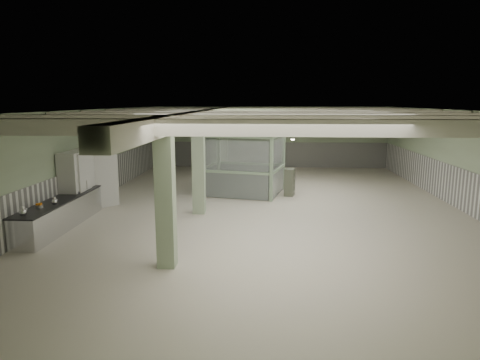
# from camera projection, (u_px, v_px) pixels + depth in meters

# --- Properties ---
(floor) EXTENTS (20.00, 20.00, 0.00)m
(floor) POSITION_uv_depth(u_px,v_px,m) (270.00, 207.00, 16.05)
(floor) COLOR beige
(floor) RESTS_ON ground
(ceiling) EXTENTS (14.00, 20.00, 0.02)m
(ceiling) POSITION_uv_depth(u_px,v_px,m) (271.00, 110.00, 15.40)
(ceiling) COLOR beige
(ceiling) RESTS_ON wall_back
(wall_back) EXTENTS (14.00, 0.02, 3.60)m
(wall_back) POSITION_uv_depth(u_px,v_px,m) (269.00, 137.00, 25.54)
(wall_back) COLOR #A6BF98
(wall_back) RESTS_ON floor
(wall_front) EXTENTS (14.00, 0.02, 3.60)m
(wall_front) POSITION_uv_depth(u_px,v_px,m) (277.00, 256.00, 5.91)
(wall_front) COLOR #A6BF98
(wall_front) RESTS_ON floor
(wall_left) EXTENTS (0.02, 20.00, 3.60)m
(wall_left) POSITION_uv_depth(u_px,v_px,m) (85.00, 158.00, 16.14)
(wall_left) COLOR #A6BF98
(wall_left) RESTS_ON floor
(wall_right) EXTENTS (0.02, 20.00, 3.60)m
(wall_right) POSITION_uv_depth(u_px,v_px,m) (466.00, 161.00, 15.31)
(wall_right) COLOR #A6BF98
(wall_right) RESTS_ON floor
(wainscot_left) EXTENTS (0.05, 19.90, 1.50)m
(wainscot_left) POSITION_uv_depth(u_px,v_px,m) (87.00, 185.00, 16.33)
(wainscot_left) COLOR silver
(wainscot_left) RESTS_ON floor
(wainscot_right) EXTENTS (0.05, 19.90, 1.50)m
(wainscot_right) POSITION_uv_depth(u_px,v_px,m) (462.00, 190.00, 15.50)
(wainscot_right) COLOR silver
(wainscot_right) RESTS_ON floor
(wainscot_back) EXTENTS (13.90, 0.05, 1.50)m
(wainscot_back) POSITION_uv_depth(u_px,v_px,m) (268.00, 155.00, 25.71)
(wainscot_back) COLOR silver
(wainscot_back) RESTS_ON floor
(girder) EXTENTS (0.45, 19.90, 0.40)m
(girder) POSITION_uv_depth(u_px,v_px,m) (202.00, 116.00, 15.59)
(girder) COLOR silver
(girder) RESTS_ON ceiling
(beam_a) EXTENTS (13.90, 0.35, 0.32)m
(beam_a) POSITION_uv_depth(u_px,v_px,m) (275.00, 128.00, 8.07)
(beam_a) COLOR silver
(beam_a) RESTS_ON ceiling
(beam_b) EXTENTS (13.90, 0.35, 0.32)m
(beam_b) POSITION_uv_depth(u_px,v_px,m) (273.00, 122.00, 10.52)
(beam_b) COLOR silver
(beam_b) RESTS_ON ceiling
(beam_c) EXTENTS (13.90, 0.35, 0.32)m
(beam_c) POSITION_uv_depth(u_px,v_px,m) (272.00, 118.00, 12.98)
(beam_c) COLOR silver
(beam_c) RESTS_ON ceiling
(beam_d) EXTENTS (13.90, 0.35, 0.32)m
(beam_d) POSITION_uv_depth(u_px,v_px,m) (271.00, 115.00, 15.43)
(beam_d) COLOR silver
(beam_d) RESTS_ON ceiling
(beam_e) EXTENTS (13.90, 0.35, 0.32)m
(beam_e) POSITION_uv_depth(u_px,v_px,m) (270.00, 113.00, 17.88)
(beam_e) COLOR silver
(beam_e) RESTS_ON ceiling
(beam_f) EXTENTS (13.90, 0.35, 0.32)m
(beam_f) POSITION_uv_depth(u_px,v_px,m) (270.00, 112.00, 20.34)
(beam_f) COLOR silver
(beam_f) RESTS_ON ceiling
(beam_g) EXTENTS (13.90, 0.35, 0.32)m
(beam_g) POSITION_uv_depth(u_px,v_px,m) (269.00, 111.00, 22.79)
(beam_g) COLOR silver
(beam_g) RESTS_ON ceiling
(column_a) EXTENTS (0.42, 0.42, 3.60)m
(column_a) POSITION_uv_depth(u_px,v_px,m) (165.00, 193.00, 9.98)
(column_a) COLOR #9BB08E
(column_a) RESTS_ON floor
(column_b) EXTENTS (0.42, 0.42, 3.60)m
(column_b) POSITION_uv_depth(u_px,v_px,m) (199.00, 163.00, 14.89)
(column_b) COLOR #9BB08E
(column_b) RESTS_ON floor
(column_c) EXTENTS (0.42, 0.42, 3.60)m
(column_c) POSITION_uv_depth(u_px,v_px,m) (215.00, 148.00, 19.80)
(column_c) COLOR #9BB08E
(column_c) RESTS_ON floor
(column_d) EXTENTS (0.42, 0.42, 3.60)m
(column_d) POSITION_uv_depth(u_px,v_px,m) (224.00, 140.00, 23.72)
(column_d) COLOR #9BB08E
(column_d) RESTS_ON floor
(pendant_front) EXTENTS (0.44, 0.44, 0.22)m
(pendant_front) POSITION_uv_depth(u_px,v_px,m) (293.00, 137.00, 10.56)
(pendant_front) COLOR #324030
(pendant_front) RESTS_ON ceiling
(pendant_mid) EXTENTS (0.44, 0.44, 0.22)m
(pendant_mid) POSITION_uv_depth(u_px,v_px,m) (284.00, 125.00, 15.96)
(pendant_mid) COLOR #324030
(pendant_mid) RESTS_ON ceiling
(pendant_back) EXTENTS (0.44, 0.44, 0.22)m
(pendant_back) POSITION_uv_depth(u_px,v_px,m) (280.00, 119.00, 20.87)
(pendant_back) COLOR #324030
(pendant_back) RESTS_ON ceiling
(prep_counter) EXTENTS (0.81, 4.62, 0.91)m
(prep_counter) POSITION_uv_depth(u_px,v_px,m) (61.00, 213.00, 13.36)
(prep_counter) COLOR silver
(prep_counter) RESTS_ON floor
(pitcher_near) EXTENTS (0.26, 0.28, 0.28)m
(pitcher_near) POSITION_uv_depth(u_px,v_px,m) (23.00, 211.00, 11.31)
(pitcher_near) COLOR silver
(pitcher_near) RESTS_ON prep_counter
(pitcher_far) EXTENTS (0.21, 0.22, 0.24)m
(pitcher_far) POSITION_uv_depth(u_px,v_px,m) (54.00, 201.00, 12.57)
(pitcher_far) COLOR silver
(pitcher_far) RESTS_ON prep_counter
(veg_colander) EXTENTS (0.54, 0.54, 0.19)m
(veg_colander) POSITION_uv_depth(u_px,v_px,m) (74.00, 190.00, 14.18)
(veg_colander) COLOR #39383D
(veg_colander) RESTS_ON prep_counter
(orange_bowl) EXTENTS (0.22, 0.22, 0.08)m
(orange_bowl) POSITION_uv_depth(u_px,v_px,m) (39.00, 207.00, 12.25)
(orange_bowl) COLOR #B2B2B7
(orange_bowl) RESTS_ON prep_counter
(walkin_cooler) EXTENTS (1.09, 2.50, 2.29)m
(walkin_cooler) POSITION_uv_depth(u_px,v_px,m) (83.00, 180.00, 15.17)
(walkin_cooler) COLOR silver
(walkin_cooler) RESTS_ON floor
(guard_booth) EXTENTS (3.88, 3.49, 2.69)m
(guard_booth) POSITION_uv_depth(u_px,v_px,m) (243.00, 151.00, 18.26)
(guard_booth) COLOR #8CA886
(guard_booth) RESTS_ON floor
(filing_cabinet) EXTENTS (0.49, 0.61, 1.15)m
(filing_cabinet) POSITION_uv_depth(u_px,v_px,m) (290.00, 182.00, 17.91)
(filing_cabinet) COLOR #5D6151
(filing_cabinet) RESTS_ON floor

